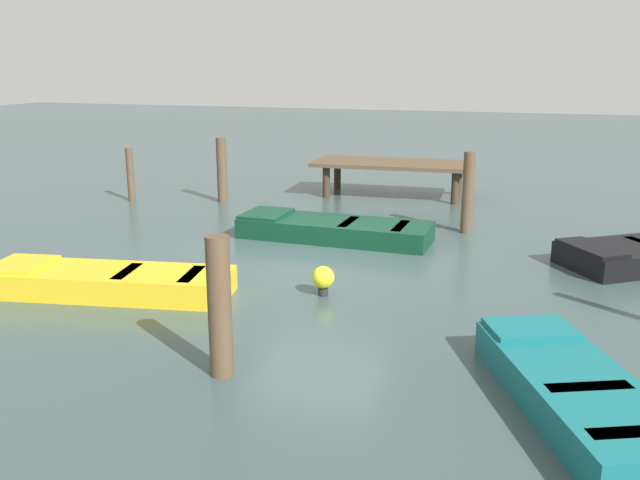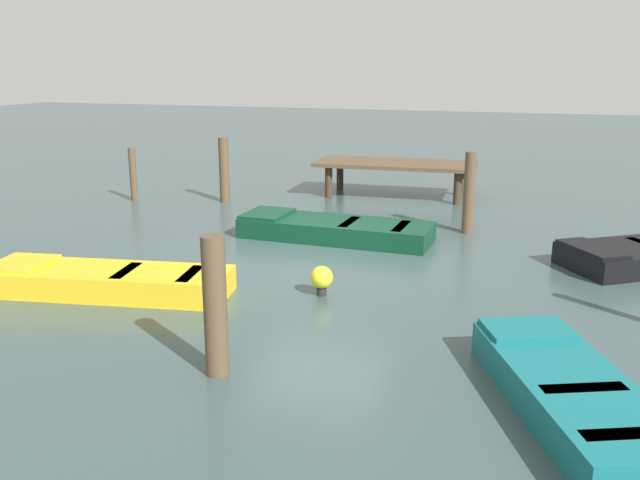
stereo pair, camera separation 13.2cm
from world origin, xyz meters
The scene contains 11 objects.
ground_plane centered at (0.00, 0.00, 0.00)m, with size 80.00×80.00×0.00m, color #384C4C.
dock_segment centered at (0.05, 6.37, 0.83)m, with size 4.40×2.00×0.95m.
rowboat_black centered at (5.64, 1.27, 0.22)m, with size 3.02×2.72×0.46m.
rowboat_yellow centered at (-2.58, -2.98, 0.22)m, with size 3.99×1.77×0.46m.
rowboat_dark_green centered at (-0.18, 1.43, 0.22)m, with size 4.02×1.41×0.46m.
rowboat_teal centered at (4.34, -4.61, 0.22)m, with size 2.32×3.37×0.46m.
mooring_piling_center centered at (-4.07, 4.21, 0.85)m, with size 0.26×0.26×1.70m, color brown.
mooring_piling_far_left centered at (0.40, -5.02, 0.85)m, with size 0.28×0.28×1.70m, color brown.
mooring_piling_far_right centered at (2.41, 2.84, 0.88)m, with size 0.25×0.25×1.76m, color brown.
mooring_piling_near_left centered at (-6.43, 3.58, 0.71)m, with size 0.19×0.19×1.41m, color brown.
marker_buoy centered at (0.70, -1.99, 0.29)m, with size 0.36×0.36×0.48m.
Camera 1 is at (3.76, -11.62, 3.60)m, focal length 37.74 mm.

